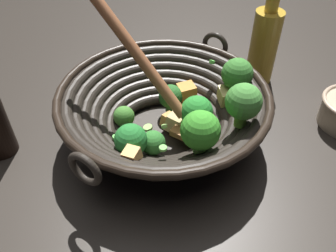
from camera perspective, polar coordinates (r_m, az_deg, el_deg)
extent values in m
plane|color=#28231E|center=(0.63, -0.68, -1.56)|extent=(4.00, 4.00, 0.00)
cylinder|color=black|center=(0.63, -0.68, -1.22)|extent=(0.14, 0.14, 0.01)
torus|color=black|center=(0.62, -0.69, -0.20)|extent=(0.19, 0.19, 0.02)
torus|color=black|center=(0.61, -0.70, 0.51)|extent=(0.21, 0.21, 0.02)
torus|color=black|center=(0.60, -0.71, 1.23)|extent=(0.24, 0.24, 0.02)
torus|color=black|center=(0.60, -0.71, 1.97)|extent=(0.26, 0.26, 0.02)
torus|color=black|center=(0.59, -0.72, 2.73)|extent=(0.28, 0.28, 0.02)
torus|color=black|center=(0.58, -0.73, 3.50)|extent=(0.31, 0.31, 0.02)
torus|color=black|center=(0.58, -0.74, 4.29)|extent=(0.33, 0.33, 0.02)
torus|color=black|center=(0.57, -0.75, 5.10)|extent=(0.35, 0.35, 0.01)
torus|color=black|center=(0.71, 7.60, 12.76)|extent=(0.05, 0.04, 0.05)
torus|color=black|center=(0.47, -13.26, -6.80)|extent=(0.05, 0.04, 0.05)
cylinder|color=#72A348|center=(0.56, -2.37, -4.29)|extent=(0.02, 0.02, 0.01)
sphere|color=#2D6F2B|center=(0.55, -2.44, -2.72)|extent=(0.04, 0.04, 0.04)
cylinder|color=#779D46|center=(0.63, -6.95, 0.00)|extent=(0.02, 0.02, 0.02)
sphere|color=#3F7D2E|center=(0.61, -7.12, 1.54)|extent=(0.04, 0.04, 0.04)
cylinder|color=#5B8D47|center=(0.60, 4.47, -0.15)|extent=(0.03, 0.03, 0.02)
sphere|color=#26832C|center=(0.57, 4.64, 2.29)|extent=(0.05, 0.05, 0.05)
cylinder|color=#589E4D|center=(0.65, 0.41, 3.01)|extent=(0.03, 0.03, 0.02)
sphere|color=#276025|center=(0.64, 0.42, 4.79)|extent=(0.04, 0.04, 0.04)
cylinder|color=#7FB259|center=(0.63, 10.78, 5.60)|extent=(0.03, 0.03, 0.03)
sphere|color=#37792D|center=(0.61, 11.19, 8.15)|extent=(0.05, 0.05, 0.05)
cylinder|color=#72AA50|center=(0.52, 5.04, -3.33)|extent=(0.03, 0.03, 0.02)
sphere|color=green|center=(0.50, 5.26, -0.70)|extent=(0.06, 0.06, 0.06)
cylinder|color=olive|center=(0.54, 11.60, 1.07)|extent=(0.03, 0.02, 0.02)
sphere|color=#448B38|center=(0.52, 12.10, 3.88)|extent=(0.05, 0.05, 0.05)
cylinder|color=#6D9544|center=(0.54, -5.83, -4.31)|extent=(0.03, 0.03, 0.02)
sphere|color=#23732D|center=(0.53, -6.03, -2.27)|extent=(0.05, 0.05, 0.05)
cube|color=#C67C2F|center=(0.65, 3.04, 5.45)|extent=(0.03, 0.03, 0.03)
cube|color=#EAAD62|center=(0.50, -5.84, -4.76)|extent=(0.03, 0.03, 0.03)
cube|color=#DBBB6E|center=(0.62, 9.55, 4.89)|extent=(0.04, 0.03, 0.03)
cube|color=#D9B675|center=(0.60, 1.30, 0.54)|extent=(0.04, 0.05, 0.04)
cube|color=#DD944B|center=(0.61, 0.29, 0.68)|extent=(0.03, 0.03, 0.03)
cylinder|color=#6BC651|center=(0.57, -4.27, -2.30)|extent=(0.02, 0.02, 0.01)
cylinder|color=#56B247|center=(0.56, -8.50, -1.81)|extent=(0.01, 0.01, 0.01)
cylinder|color=#99D166|center=(0.58, -3.53, -1.73)|extent=(0.01, 0.01, 0.01)
cylinder|color=#56B247|center=(0.65, 7.12, 10.22)|extent=(0.02, 0.02, 0.01)
cylinder|color=#99D166|center=(0.60, -3.22, -0.37)|extent=(0.02, 0.02, 0.01)
cylinder|color=#99D166|center=(0.58, -0.61, -0.05)|extent=(0.01, 0.01, 0.01)
cylinder|color=#99D166|center=(0.65, 3.28, 4.40)|extent=(0.02, 0.02, 0.01)
cylinder|color=#6BC651|center=(0.50, -0.81, -3.59)|extent=(0.01, 0.01, 0.00)
cylinder|color=#6BC651|center=(0.65, 2.10, 3.89)|extent=(0.02, 0.02, 0.01)
cube|color=brown|center=(0.58, 4.46, -0.99)|extent=(0.09, 0.08, 0.01)
cylinder|color=#985A37|center=(0.56, -6.19, 12.99)|extent=(0.17, 0.15, 0.21)
cylinder|color=gold|center=(0.75, 15.14, 12.12)|extent=(0.06, 0.06, 0.15)
cylinder|color=gold|center=(0.71, 16.55, 18.68)|extent=(0.02, 0.02, 0.04)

